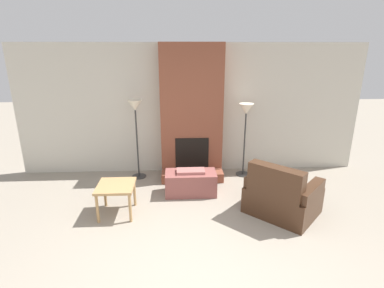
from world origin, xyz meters
The scene contains 8 objects.
ground_plane centered at (0.00, 0.00, 0.00)m, with size 24.00×24.00×0.00m, color gray.
wall_back centered at (0.00, 3.24, 1.30)m, with size 6.94×0.06×2.60m, color beige.
fireplace centered at (0.00, 2.99, 1.23)m, with size 1.20×0.71×2.60m.
ottoman centered at (-0.06, 2.11, 0.21)m, with size 0.90×0.45×0.46m.
armchair centered at (1.30, 1.34, 0.28)m, with size 1.30×1.29×0.87m.
side_table centered at (-1.24, 1.48, 0.42)m, with size 0.56×0.57×0.50m.
floor_lamp_left centered at (-1.07, 2.89, 1.31)m, with size 0.29×0.29×1.57m.
floor_lamp_right centered at (1.05, 2.89, 1.23)m, with size 0.29×0.29×1.48m.
Camera 1 is at (-0.29, -2.74, 2.50)m, focal length 28.00 mm.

